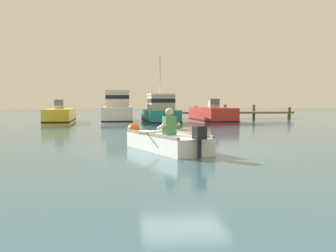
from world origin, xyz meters
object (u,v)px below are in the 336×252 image
rowboat_with_person (166,141)px  moored_boat_red (212,115)px  moored_boat_white (118,110)px  mooring_buoy (134,130)px  moored_boat_teal (160,112)px  moored_boat_yellow (60,116)px

rowboat_with_person → moored_boat_red: moored_boat_red is taller
rowboat_with_person → moored_boat_white: size_ratio=0.59×
rowboat_with_person → mooring_buoy: bearing=99.8°
moored_boat_teal → mooring_buoy: moored_boat_teal is taller
moored_boat_white → mooring_buoy: 10.40m
rowboat_with_person → moored_boat_white: moored_boat_white is taller
moored_boat_yellow → moored_boat_white: 3.72m
mooring_buoy → rowboat_with_person: bearing=-80.2°
rowboat_with_person → moored_boat_red: 14.38m
moored_boat_yellow → mooring_buoy: (4.35, -9.92, -0.18)m
rowboat_with_person → mooring_buoy: (-0.75, 4.31, -0.00)m
moored_boat_yellow → moored_boat_red: bearing=-3.7°
moored_boat_teal → moored_boat_red: 3.46m
moored_boat_teal → mooring_buoy: 9.29m
moored_boat_yellow → moored_boat_red: moored_boat_red is taller
moored_boat_white → rowboat_with_person: bearing=-84.5°
rowboat_with_person → mooring_buoy: 4.37m
moored_boat_yellow → moored_boat_red: 9.81m
rowboat_with_person → moored_boat_red: (4.69, 13.59, 0.21)m
moored_boat_yellow → moored_boat_red: size_ratio=0.97×
moored_boat_yellow → moored_boat_white: moored_boat_white is taller
rowboat_with_person → moored_boat_teal: size_ratio=0.63×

